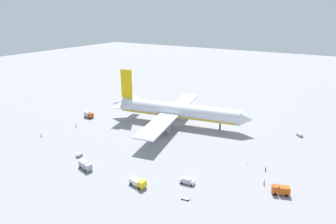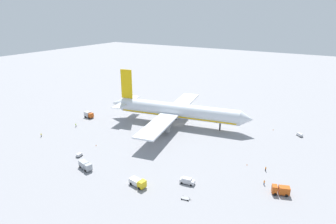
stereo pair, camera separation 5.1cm
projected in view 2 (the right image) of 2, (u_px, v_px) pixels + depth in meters
The scene contains 17 objects.
ground_plane at pixel (178, 124), 139.53m from camera, with size 600.00×600.00×0.00m, color gray.
airliner at pixel (176, 111), 137.55m from camera, with size 71.85×68.53×25.35m.
service_truck_0 at pixel (85, 165), 99.37m from camera, with size 6.30×3.62×2.66m.
service_truck_1 at pixel (281, 190), 85.36m from camera, with size 5.47×3.64×2.82m.
service_truck_2 at pixel (138, 182), 89.52m from camera, with size 6.21×3.46×2.68m.
service_truck_3 at pixel (89, 115), 148.04m from camera, with size 5.16×3.06×3.04m.
service_van at pixel (187, 181), 90.96m from camera, with size 4.97×2.55×1.97m.
baggage_cart_0 at pixel (300, 135), 125.88m from camera, with size 3.09×3.03×1.37m.
baggage_cart_1 at pixel (79, 155), 108.15m from camera, with size 1.74×3.12×1.28m.
baggage_cart_2 at pixel (185, 198), 83.64m from camera, with size 3.12×1.91×0.40m.
ground_worker_0 at pixel (264, 182), 90.30m from camera, with size 0.53×0.53×1.70m.
ground_worker_1 at pixel (76, 125), 136.17m from camera, with size 0.50×0.50×1.79m.
ground_worker_2 at pixel (266, 169), 98.26m from camera, with size 0.53×0.53×1.65m.
ground_worker_3 at pixel (41, 135), 125.34m from camera, with size 0.55×0.55×1.73m.
traffic_cone_0 at pixel (247, 165), 102.07m from camera, with size 0.36×0.36×0.55m, color orange.
traffic_cone_1 at pixel (96, 145), 116.95m from camera, with size 0.36×0.36×0.55m, color orange.
traffic_cone_2 at pixel (273, 130), 132.54m from camera, with size 0.36×0.36×0.55m, color orange.
Camera 2 is at (62.43, -113.68, 52.03)m, focal length 30.35 mm.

